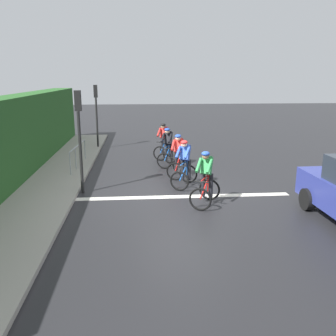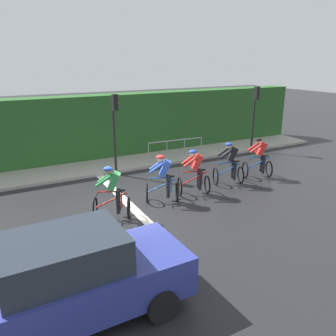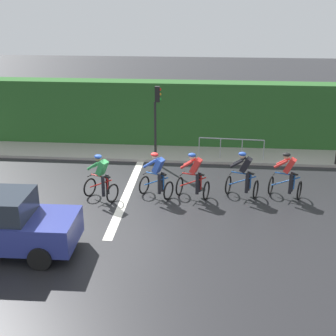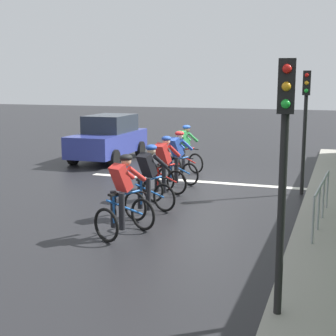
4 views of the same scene
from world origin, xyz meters
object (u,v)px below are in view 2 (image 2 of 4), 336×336
(cyclist_fourth, at_px, (163,180))
(car_navy, at_px, (76,278))
(cyclist_lead, at_px, (259,159))
(cyclist_second, at_px, (230,164))
(pedestrian_railing_kerbside, at_px, (176,145))
(cyclist_trailing, at_px, (113,194))
(traffic_light_far_junction, at_px, (255,109))
(traffic_light_near_crossing, at_px, (115,122))
(cyclist_mid, at_px, (195,173))

(cyclist_fourth, xyz_separation_m, car_navy, (4.12, -3.91, 0.08))
(cyclist_lead, height_order, cyclist_second, same)
(cyclist_fourth, xyz_separation_m, pedestrian_railing_kerbside, (-4.10, 2.78, -0.04))
(cyclist_trailing, xyz_separation_m, traffic_light_far_junction, (-4.16, 9.16, 1.43))
(cyclist_trailing, height_order, traffic_light_near_crossing, traffic_light_near_crossing)
(cyclist_second, distance_m, pedestrian_railing_kerbside, 3.77)
(cyclist_second, xyz_separation_m, cyclist_mid, (0.26, -1.75, 0.00))
(cyclist_lead, relative_size, cyclist_trailing, 1.00)
(cyclist_mid, relative_size, cyclist_fourth, 1.00)
(traffic_light_far_junction, bearing_deg, cyclist_mid, -58.10)
(cyclist_fourth, bearing_deg, cyclist_second, 96.33)
(cyclist_lead, xyz_separation_m, car_navy, (4.53, -8.51, 0.08))
(cyclist_second, bearing_deg, pedestrian_railing_kerbside, -175.68)
(cyclist_fourth, height_order, traffic_light_near_crossing, traffic_light_near_crossing)
(traffic_light_near_crossing, relative_size, pedestrian_railing_kerbside, 1.18)
(cyclist_trailing, xyz_separation_m, car_navy, (3.72, -1.99, 0.08))
(cyclist_second, distance_m, cyclist_mid, 1.77)
(cyclist_lead, relative_size, pedestrian_railing_kerbside, 0.59)
(car_navy, xyz_separation_m, traffic_light_near_crossing, (-7.58, 3.52, 1.35))
(cyclist_trailing, relative_size, traffic_light_far_junction, 0.50)
(traffic_light_far_junction, bearing_deg, cyclist_trailing, -65.57)
(cyclist_fourth, xyz_separation_m, cyclist_trailing, (0.40, -1.92, 0.00))
(cyclist_mid, xyz_separation_m, traffic_light_near_crossing, (-3.39, -1.70, 1.43))
(cyclist_trailing, xyz_separation_m, traffic_light_near_crossing, (-3.86, 1.53, 1.43))
(car_navy, bearing_deg, pedestrian_railing_kerbside, 140.83)
(cyclist_trailing, bearing_deg, cyclist_second, 98.39)
(cyclist_mid, bearing_deg, traffic_light_near_crossing, -153.33)
(cyclist_trailing, height_order, car_navy, car_navy)
(traffic_light_near_crossing, bearing_deg, car_navy, -24.88)
(cyclist_fourth, height_order, traffic_light_far_junction, traffic_light_far_junction)
(cyclist_fourth, xyz_separation_m, traffic_light_near_crossing, (-3.47, -0.39, 1.43))
(cyclist_trailing, relative_size, car_navy, 0.40)
(cyclist_trailing, height_order, traffic_light_far_junction, traffic_light_far_junction)
(cyclist_second, bearing_deg, cyclist_mid, -81.43)
(cyclist_second, height_order, cyclist_fourth, same)
(cyclist_second, xyz_separation_m, traffic_light_near_crossing, (-3.13, -3.46, 1.43))
(cyclist_mid, relative_size, pedestrian_railing_kerbside, 0.59)
(cyclist_second, relative_size, traffic_light_far_junction, 0.50)
(traffic_light_near_crossing, distance_m, traffic_light_far_junction, 7.64)
(cyclist_second, bearing_deg, traffic_light_far_junction, 129.38)
(pedestrian_railing_kerbside, bearing_deg, cyclist_lead, 26.28)
(cyclist_trailing, relative_size, traffic_light_near_crossing, 0.50)
(car_navy, height_order, pedestrian_railing_kerbside, car_navy)
(car_navy, xyz_separation_m, pedestrian_railing_kerbside, (-8.21, 6.69, -0.11))
(traffic_light_far_junction, distance_m, pedestrian_railing_kerbside, 4.70)
(cyclist_mid, xyz_separation_m, pedestrian_railing_kerbside, (-4.02, 1.47, -0.04))
(cyclist_mid, height_order, cyclist_trailing, same)
(cyclist_lead, bearing_deg, cyclist_trailing, -82.97)
(pedestrian_railing_kerbside, bearing_deg, cyclist_fourth, -34.19)
(cyclist_second, bearing_deg, cyclist_lead, 92.59)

